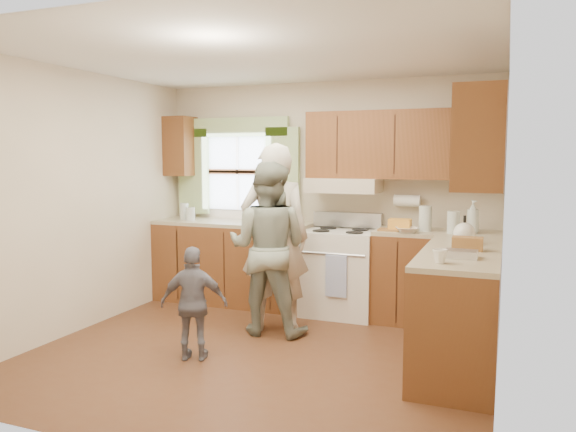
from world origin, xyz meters
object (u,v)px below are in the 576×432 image
at_px(stove, 341,271).
at_px(woman_left, 275,238).
at_px(child, 194,304).
at_px(woman_right, 268,248).

bearing_deg(stove, woman_left, -119.81).
relative_size(woman_left, child, 1.90).
height_order(stove, woman_left, woman_left).
bearing_deg(stove, child, -113.03).
bearing_deg(woman_right, child, 68.72).
distance_m(woman_left, woman_right, 0.13).
relative_size(stove, child, 1.13).
distance_m(stove, woman_right, 1.05).
xyz_separation_m(stove, woman_right, (-0.47, -0.87, 0.35)).
bearing_deg(woman_right, woman_left, -109.87).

